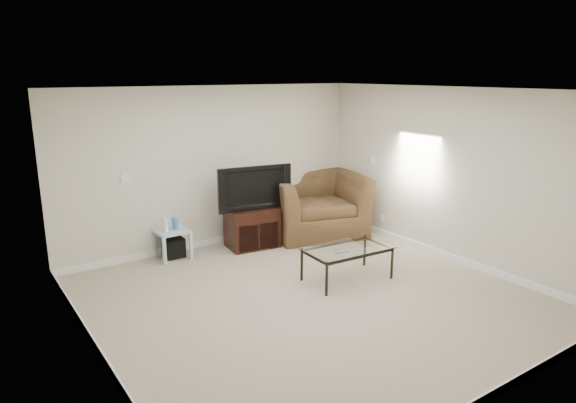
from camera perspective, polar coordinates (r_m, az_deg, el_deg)
floor at (r=6.42m, az=2.42°, el=-10.64°), size 5.00×5.00×0.00m
ceiling at (r=5.83m, az=2.68°, el=12.27°), size 5.00×5.00×0.00m
wall_back at (r=8.09m, az=-8.17°, el=3.78°), size 5.00×0.02×2.50m
wall_left at (r=4.97m, az=-21.22°, el=-3.71°), size 0.02×5.00×2.50m
wall_right at (r=7.73m, az=17.54°, el=2.77°), size 0.02×5.00×2.50m
plate_back at (r=7.58m, az=-17.65°, el=2.54°), size 0.12×0.02×0.12m
plate_right_switch at (r=8.78m, az=9.29°, el=4.55°), size 0.02×0.09×0.13m
plate_right_outlet at (r=8.78m, az=10.39°, el=-1.86°), size 0.02×0.08×0.12m
tv_stand at (r=8.11m, az=-4.00°, el=-2.85°), size 0.83×0.63×0.64m
dvd_player at (r=8.01m, az=-3.90°, el=-1.46°), size 0.43×0.32×0.06m
television at (r=7.91m, az=-3.99°, el=1.67°), size 1.12×0.39×0.68m
side_table at (r=7.82m, az=-12.75°, el=-4.60°), size 0.47×0.47×0.44m
subwoofer at (r=7.87m, az=-12.59°, el=-4.97°), size 0.29×0.29×0.28m
game_console at (r=7.67m, az=-13.58°, el=-2.50°), size 0.06×0.15×0.20m
game_case at (r=7.74m, az=-12.45°, el=-2.41°), size 0.05×0.13×0.17m
recliner at (r=8.69m, az=3.05°, el=0.79°), size 1.78×1.42×1.36m
coffee_table at (r=6.90m, az=6.58°, el=-6.87°), size 1.18×0.71×0.45m
remote at (r=6.62m, az=6.01°, el=-5.60°), size 0.19×0.11×0.02m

